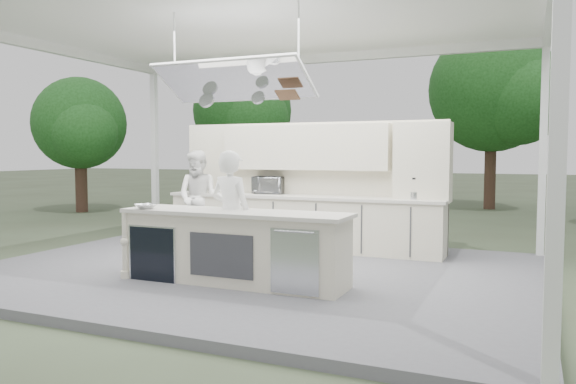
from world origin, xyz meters
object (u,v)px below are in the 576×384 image
at_px(head_chef, 231,215).
at_px(back_counter, 301,222).
at_px(demo_island, 233,247).
at_px(sous_chef, 199,198).

bearing_deg(head_chef, back_counter, -79.43).
relative_size(demo_island, sous_chef, 1.78).
relative_size(demo_island, head_chef, 1.79).
height_order(head_chef, sous_chef, sous_chef).
bearing_deg(demo_island, head_chef, 123.89).
bearing_deg(sous_chef, demo_island, -61.67).
xyz_separation_m(demo_island, head_chef, (-0.14, 0.21, 0.39)).
height_order(demo_island, back_counter, same).
height_order(back_counter, head_chef, head_chef).
height_order(back_counter, sous_chef, sous_chef).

